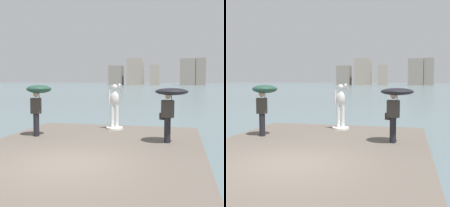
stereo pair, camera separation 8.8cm
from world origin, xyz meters
The scene contains 6 objects.
ground_plane centered at (0.00, 40.00, 0.00)m, with size 400.00×400.00×0.00m, color slate.
pier centered at (0.00, 1.78, 0.20)m, with size 7.29×9.56×0.40m, color #60564C.
statue_white_figure centered at (0.07, 5.42, 1.28)m, with size 0.73×0.93×2.01m.
onlooker_left centered at (-2.45, 3.22, 1.97)m, with size 1.17×1.18×1.98m.
onlooker_right centered at (2.55, 3.07, 1.94)m, with size 1.50×1.50×1.90m.
distant_skyline centered at (-2.19, 138.81, 5.72)m, with size 65.13×12.81×12.97m.
Camera 2 is at (2.95, -7.13, 2.57)m, focal length 47.33 mm.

